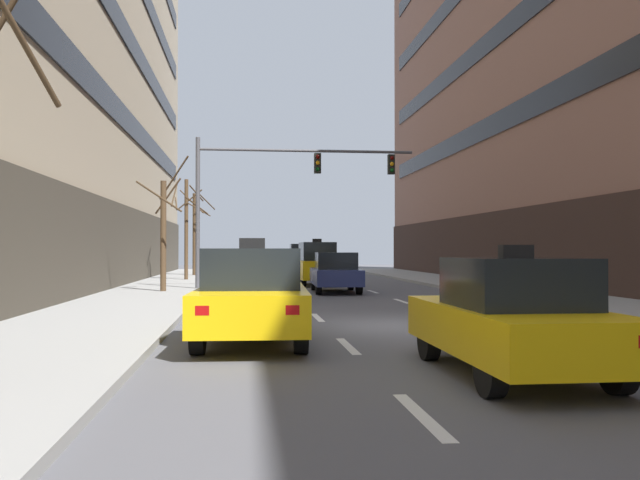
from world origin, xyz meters
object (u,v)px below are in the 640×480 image
Objects in this scene: car_driving_4 at (336,273)px; traffic_signal_0 at (276,181)px; car_driving_2 at (303,261)px; street_tree_2 at (186,225)px; taxi_driving_0 at (317,264)px; car_driving_3 at (253,275)px; taxi_driving_5 at (252,296)px; taxi_driving_1 at (512,317)px; street_tree_1 at (164,230)px; street_tree_0 at (195,232)px.

traffic_signal_0 is at bearing 154.54° from car_driving_4.
street_tree_2 is at bearing -138.83° from car_driving_2.
taxi_driving_0 reaches higher than car_driving_3.
car_driving_4 is at bearing 76.12° from taxi_driving_5.
car_driving_4 is at bearing 90.06° from taxi_driving_1.
car_driving_2 is 17.24m from street_tree_1.
taxi_driving_5 is 0.90× the size of street_tree_1.
street_tree_0 is 1.00× the size of street_tree_1.
street_tree_0 is (-6.73, 15.41, 2.01)m from car_driving_4.
taxi_driving_0 is 0.81× the size of street_tree_2.
taxi_driving_0 is 0.82× the size of street_tree_1.
car_driving_2 is at bearing 41.17° from street_tree_2.
taxi_driving_0 is 9.87m from car_driving_2.
car_driving_4 is (-0.02, 17.74, -0.00)m from taxi_driving_1.
taxi_driving_1 is 33.89m from street_tree_0.
street_tree_2 is (-6.76, 27.09, 2.26)m from taxi_driving_1.
taxi_driving_5 reaches higher than taxi_driving_1.
taxi_driving_1 is at bearing -89.94° from car_driving_4.
taxi_driving_5 is (-3.48, -29.34, -0.17)m from car_driving_2.
street_tree_0 reaches higher than street_tree_1.
street_tree_1 reaches higher than taxi_driving_0.
taxi_driving_5 is at bearing -99.66° from taxi_driving_0.
street_tree_2 reaches higher than taxi_driving_1.
street_tree_1 is (-6.56, -5.95, 1.43)m from taxi_driving_0.
street_tree_2 is at bearing 125.78° from car_driving_4.
street_tree_1 reaches higher than car_driving_3.
taxi_driving_0 is 0.99× the size of car_driving_4.
taxi_driving_5 is at bearing -83.73° from street_tree_0.
traffic_signal_0 is at bearing 97.20° from taxi_driving_1.
car_driving_4 is at bearing 43.14° from car_driving_3.
traffic_signal_0 is (-2.36, 1.13, 3.81)m from car_driving_4.
taxi_driving_5 is 14.00m from street_tree_1.
car_driving_2 is (-0.02, 32.98, 0.24)m from taxi_driving_1.
car_driving_2 reaches higher than taxi_driving_5.
street_tree_0 reaches higher than car_driving_3.
street_tree_1 reaches higher than taxi_driving_1.
taxi_driving_5 is 29.75m from street_tree_0.
car_driving_3 is 18.95m from street_tree_0.
traffic_signal_0 is (-2.36, -14.12, 3.57)m from car_driving_2.
taxi_driving_5 is at bearing -90.73° from car_driving_3.
street_tree_2 is at bearing 105.20° from car_driving_3.
traffic_signal_0 reaches higher than taxi_driving_1.
taxi_driving_0 is 0.92× the size of car_driving_3.
car_driving_4 is at bearing 4.86° from street_tree_1.
taxi_driving_0 is at bearing 91.80° from car_driving_4.
car_driving_4 is 0.83× the size of street_tree_0.
street_tree_1 is at bearing -137.80° from taxi_driving_0.
taxi_driving_1 reaches higher than car_driving_3.
car_driving_4 is at bearing -89.99° from car_driving_2.
car_driving_2 is 1.00× the size of car_driving_4.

